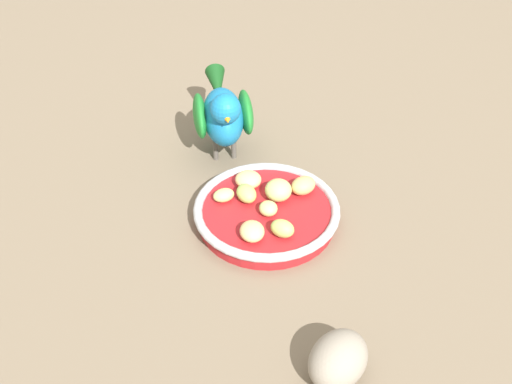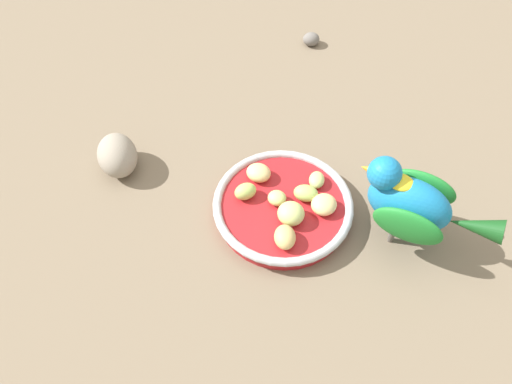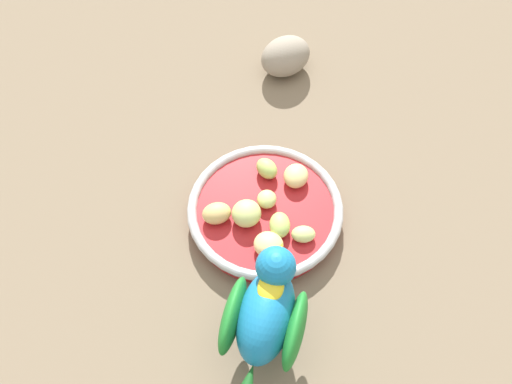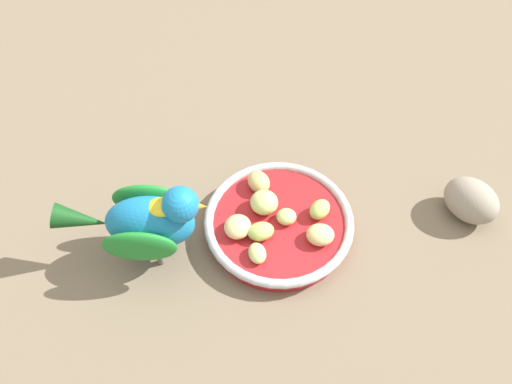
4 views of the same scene
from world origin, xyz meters
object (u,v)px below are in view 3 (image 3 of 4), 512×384
rock_large (286,56)px  apple_piece_7 (269,245)px  apple_piece_0 (280,225)px  apple_piece_2 (217,213)px  feeding_bowl (265,212)px  parrot (265,318)px  apple_piece_5 (303,234)px  apple_piece_1 (265,168)px  apple_piece_3 (267,199)px  apple_piece_6 (246,213)px  apple_piece_4 (296,176)px

rock_large → apple_piece_7: bearing=95.1°
apple_piece_0 → apple_piece_2: 0.07m
feeding_bowl → parrot: size_ratio=1.04×
apple_piece_5 → rock_large: bearing=-77.0°
apple_piece_1 → apple_piece_3: size_ratio=1.22×
feeding_bowl → rock_large: rock_large is taller
apple_piece_1 → rock_large: size_ratio=0.42×
apple_piece_1 → apple_piece_5: 0.10m
apple_piece_7 → apple_piece_2: bearing=-23.8°
apple_piece_5 → apple_piece_6: 0.07m
apple_piece_0 → parrot: size_ratio=0.18×
apple_piece_2 → apple_piece_4: (-0.08, -0.07, -0.00)m
apple_piece_7 → feeding_bowl: bearing=-76.2°
apple_piece_4 → rock_large: size_ratio=0.47×
apple_piece_3 → parrot: size_ratio=0.14×
apple_piece_0 → apple_piece_3: size_ratio=1.32×
apple_piece_7 → apple_piece_6: bearing=-46.8°
apple_piece_3 → apple_piece_4: size_ratio=0.73×
apple_piece_5 → apple_piece_2: bearing=-4.2°
apple_piece_7 → parrot: size_ratio=0.19×
apple_piece_2 → apple_piece_4: size_ratio=1.02×
apple_piece_4 → apple_piece_5: apple_piece_4 is taller
apple_piece_1 → apple_piece_6: (0.01, 0.07, 0.00)m
apple_piece_4 → apple_piece_5: 0.08m
apple_piece_3 → parrot: bearing=98.9°
apple_piece_2 → rock_large: size_ratio=0.48×
feeding_bowl → apple_piece_2: 0.06m
apple_piece_0 → apple_piece_4: bearing=-96.8°
apple_piece_3 → apple_piece_6: apple_piece_6 is taller
apple_piece_0 → apple_piece_6: (0.04, -0.01, 0.00)m
apple_piece_4 → apple_piece_6: bearing=52.8°
parrot → apple_piece_1: bearing=14.0°
apple_piece_3 → parrot: parrot is taller
apple_piece_5 → rock_large: (0.06, -0.27, -0.00)m
parrot → rock_large: 0.40m
feeding_bowl → apple_piece_5: apple_piece_5 is taller
feeding_bowl → apple_piece_1: (0.01, -0.05, 0.02)m
apple_piece_7 → rock_large: rock_large is taller
apple_piece_4 → apple_piece_7: size_ratio=0.98×
apple_piece_3 → feeding_bowl: bearing=88.4°
parrot → apple_piece_2: bearing=35.5°
apple_piece_5 → apple_piece_6: (0.07, -0.01, 0.01)m
apple_piece_3 → rock_large: (0.01, -0.23, -0.00)m
feeding_bowl → apple_piece_1: bearing=-80.1°
apple_piece_2 → rock_large: rock_large is taller
feeding_bowl → rock_large: (0.01, -0.24, 0.01)m
parrot → rock_large: size_ratio=2.51×
apple_piece_6 → rock_large: 0.26m
feeding_bowl → apple_piece_0: bearing=131.4°
apple_piece_6 → apple_piece_7: 0.05m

